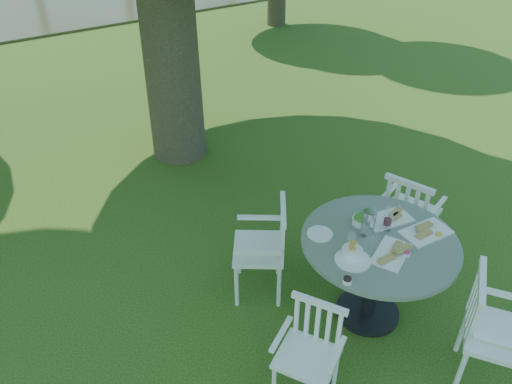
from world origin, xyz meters
TOP-DOWN VIEW (x-y plane):
  - ground at (0.00, 0.00)m, footprint 140.00×140.00m
  - table at (0.45, -0.93)m, footprint 1.27×1.27m
  - chair_ne at (1.29, -0.53)m, footprint 0.57×0.59m
  - chair_nw at (-0.12, -0.19)m, footprint 0.65×0.66m
  - chair_sw at (-0.45, -1.21)m, footprint 0.55×0.56m
  - chair_se at (0.66, -1.84)m, footprint 0.69×0.68m
  - tableware at (0.44, -0.88)m, footprint 1.17×0.78m

SIDE VIEW (x-z plane):
  - ground at x=0.00m, z-range 0.00..0.00m
  - chair_sw at x=-0.45m, z-range 0.07..0.90m
  - chair_ne at x=1.29m, z-range 0.08..1.03m
  - chair_nw at x=-0.12m, z-range 0.08..1.04m
  - chair_se at x=0.66m, z-range 0.09..1.09m
  - table at x=0.45m, z-range 0.24..1.10m
  - tableware at x=0.44m, z-range 0.79..1.01m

